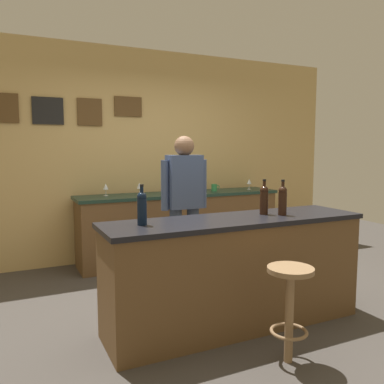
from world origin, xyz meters
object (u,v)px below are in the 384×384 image
bar_stool (290,298)px  wine_glass_a (106,187)px  wine_bottle_b (264,199)px  wine_bottle_c (283,199)px  wine_glass_c (190,185)px  wine_glass_b (139,186)px  coffee_mug (214,187)px  wine_bottle_a (142,207)px  wine_glass_d (249,182)px  bartender (184,201)px

bar_stool → wine_glass_a: 2.93m
wine_bottle_b → wine_bottle_c: size_ratio=1.00×
wine_glass_a → wine_glass_c: 1.10m
wine_bottle_c → wine_glass_a: 2.42m
wine_glass_a → wine_glass_b: 0.42m
wine_glass_b → coffee_mug: bearing=-0.3°
wine_bottle_a → wine_glass_a: wine_bottle_a is taller
wine_glass_b → coffee_mug: size_ratio=1.24×
coffee_mug → wine_bottle_a: bearing=-130.3°
wine_bottle_b → coffee_mug: size_ratio=2.45×
wine_glass_a → wine_glass_c: (1.09, -0.14, 0.00)m
bar_stool → wine_glass_c: (0.48, 2.67, 0.55)m
bar_stool → wine_glass_d: wine_glass_d is taller
bar_stool → wine_bottle_c: bearing=56.9°
bartender → bar_stool: bartender is taller
wine_bottle_a → wine_glass_a: size_ratio=1.97×
wine_bottle_a → bar_stool: bearing=-40.4°
wine_glass_b → coffee_mug: 1.09m
wine_bottle_b → wine_bottle_c: 0.16m
bar_stool → coffee_mug: size_ratio=5.44×
wine_bottle_b → wine_glass_b: bearing=103.2°
wine_bottle_a → wine_glass_d: wine_bottle_a is taller
bar_stool → wine_glass_b: (-0.19, 2.74, 0.55)m
bartender → wine_glass_d: size_ratio=10.45×
bartender → wine_glass_b: bartender is taller
bar_stool → wine_glass_c: size_ratio=4.39×
bar_stool → wine_glass_b: bearing=94.1°
bar_stool → wine_glass_a: bearing=102.2°
wine_glass_a → wine_glass_b: size_ratio=1.00×
wine_bottle_b → coffee_mug: bearing=73.2°
wine_bottle_c → coffee_mug: (0.49, 2.12, -0.11)m
wine_bottle_c → wine_glass_b: 2.21m
wine_glass_b → wine_glass_d: size_ratio=1.00×
bartender → wine_bottle_c: (0.43, -1.09, 0.12)m
wine_glass_b → coffee_mug: (1.08, -0.01, -0.06)m
wine_glass_d → coffee_mug: size_ratio=1.24×
wine_bottle_a → wine_bottle_c: 1.23m
bartender → wine_glass_a: size_ratio=10.45×
wine_bottle_a → wine_glass_c: bearing=56.3°
wine_bottle_a → wine_glass_c: 2.36m
wine_glass_c → coffee_mug: wine_glass_c is taller
wine_bottle_b → wine_glass_c: size_ratio=1.97×
bartender → wine_glass_b: size_ratio=10.45×
bartender → wine_glass_d: (1.47, 1.00, 0.07)m
wine_bottle_a → wine_glass_a: (0.22, 2.11, -0.05)m
wine_bottle_a → wine_glass_b: (0.63, 2.03, -0.05)m
wine_bottle_c → wine_glass_d: wine_bottle_c is taller
bartender → wine_bottle_a: 1.28m
wine_bottle_b → wine_glass_b: wine_bottle_b is taller
wine_bottle_b → wine_bottle_c: same height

